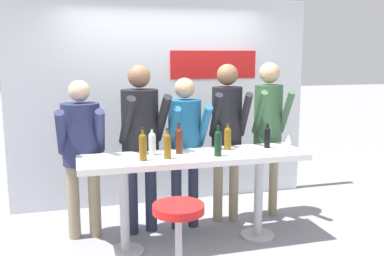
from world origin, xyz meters
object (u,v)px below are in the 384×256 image
(wine_bottle_5, at_px, (167,145))
(person_center, at_px, (227,125))
(person_far_left, at_px, (81,143))
(wine_bottle_6, at_px, (179,140))
(person_left, at_px, (141,131))
(wine_bottle_0, at_px, (228,137))
(person_center_right, at_px, (268,121))
(wine_bottle_4, at_px, (143,146))
(wine_glass_0, at_px, (288,140))
(wine_bottle_1, at_px, (152,142))
(tasting_table, at_px, (194,169))
(wine_bottle_2, at_px, (218,142))
(wine_bottle_3, at_px, (267,137))
(bar_stool, at_px, (179,231))
(person_center_left, at_px, (185,137))

(wine_bottle_5, bearing_deg, person_center, 36.29)
(person_far_left, height_order, wine_bottle_6, person_far_left)
(person_left, distance_m, wine_bottle_0, 0.91)
(person_left, bearing_deg, person_center_right, -5.56)
(wine_bottle_0, bearing_deg, wine_bottle_4, -165.79)
(wine_bottle_5, bearing_deg, person_far_left, 143.82)
(wine_glass_0, bearing_deg, person_center, 123.32)
(person_center, bearing_deg, wine_bottle_1, -148.16)
(person_center, relative_size, wine_bottle_0, 6.46)
(person_left, height_order, wine_bottle_4, person_left)
(tasting_table, relative_size, wine_bottle_2, 7.46)
(wine_bottle_1, height_order, wine_glass_0, wine_bottle_1)
(wine_bottle_3, bearing_deg, wine_bottle_4, -171.71)
(person_center_right, distance_m, wine_bottle_2, 1.07)
(bar_stool, xyz_separation_m, person_center_left, (0.35, 1.14, 0.57))
(wine_bottle_3, bearing_deg, bar_stool, -145.66)
(wine_bottle_2, relative_size, wine_glass_0, 1.71)
(tasting_table, xyz_separation_m, wine_glass_0, (0.95, -0.14, 0.27))
(person_center_right, height_order, wine_glass_0, person_center_right)
(person_center_left, distance_m, wine_bottle_3, 0.88)
(wine_bottle_0, relative_size, wine_bottle_2, 0.93)
(person_far_left, bearing_deg, tasting_table, -22.42)
(bar_stool, bearing_deg, wine_bottle_5, 85.79)
(person_center_right, height_order, wine_bottle_1, person_center_right)
(person_center_left, relative_size, person_center_right, 0.91)
(wine_bottle_5, bearing_deg, wine_bottle_2, -3.41)
(tasting_table, xyz_separation_m, wine_bottle_1, (-0.41, 0.08, 0.27))
(bar_stool, bearing_deg, wine_glass_0, 23.69)
(wine_bottle_6, relative_size, wine_glass_0, 1.75)
(person_center, distance_m, wine_bottle_5, 1.01)
(wine_bottle_2, xyz_separation_m, wine_glass_0, (0.75, -0.02, -0.01))
(person_center_right, bearing_deg, wine_bottle_4, -149.51)
(wine_bottle_1, bearing_deg, wine_bottle_2, -18.55)
(person_far_left, bearing_deg, wine_glass_0, -15.45)
(person_center_right, xyz_separation_m, wine_bottle_2, (-0.84, -0.65, -0.07))
(wine_bottle_3, xyz_separation_m, wine_glass_0, (0.12, -0.23, 0.01))
(person_center_left, xyz_separation_m, wine_bottle_5, (-0.31, -0.53, 0.04))
(person_left, bearing_deg, person_center, -5.35)
(wine_bottle_4, distance_m, wine_bottle_5, 0.24)
(person_center_right, distance_m, wine_bottle_5, 1.47)
(wine_bottle_1, height_order, wine_bottle_3, wine_bottle_1)
(person_far_left, bearing_deg, person_center_right, 3.06)
(wine_glass_0, bearing_deg, wine_bottle_5, 177.81)
(wine_bottle_5, bearing_deg, wine_bottle_3, 9.27)
(person_left, bearing_deg, person_center_left, -9.62)
(person_far_left, height_order, wine_bottle_0, person_far_left)
(wine_bottle_2, height_order, wine_bottle_5, wine_bottle_2)
(person_center_right, relative_size, wine_bottle_6, 5.90)
(bar_stool, distance_m, wine_bottle_2, 1.00)
(tasting_table, bearing_deg, person_center_left, 87.65)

